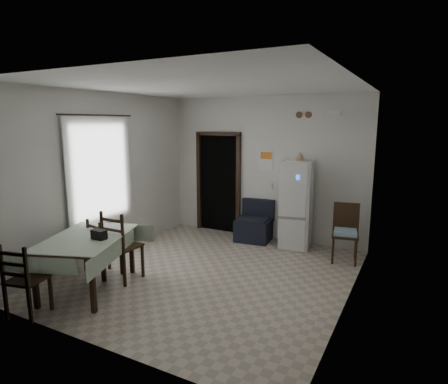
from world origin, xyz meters
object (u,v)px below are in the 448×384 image
corner_chair (345,234)px  dining_chair_far_right (123,245)px  dining_table (88,263)px  dining_chair_far_left (105,247)px  fridge (297,205)px  dining_chair_near_head (27,279)px  navy_seat (254,221)px

corner_chair → dining_chair_far_right: 3.69m
dining_table → dining_chair_far_left: size_ratio=1.63×
corner_chair → dining_table: (-3.06, -2.84, -0.11)m
fridge → dining_chair_near_head: 4.64m
dining_chair_far_left → dining_chair_far_right: size_ratio=0.84×
fridge → navy_seat: fridge is taller
dining_chair_far_right → fridge: bearing=-124.5°
corner_chair → dining_chair_far_right: size_ratio=0.92×
fridge → dining_chair_far_right: size_ratio=1.53×
fridge → dining_chair_far_right: 3.30m
navy_seat → dining_chair_near_head: (-1.28, -4.08, 0.07)m
dining_chair_near_head → dining_chair_far_left: bearing=-99.8°
corner_chair → dining_table: corner_chair is taller
corner_chair → dining_chair_far_right: bearing=-150.6°
dining_table → dining_chair_far_right: size_ratio=1.37×
dining_chair_far_right → dining_chair_near_head: 1.41m
corner_chair → dining_table: 4.17m
dining_chair_far_right → dining_chair_near_head: size_ratio=1.14×
dining_chair_far_left → dining_chair_far_right: bearing=-166.7°
fridge → navy_seat: size_ratio=2.06×
corner_chair → dining_chair_far_right: (-2.85, -2.35, 0.05)m
fridge → navy_seat: (-0.88, 0.00, -0.43)m
fridge → corner_chair: size_ratio=1.68×
navy_seat → dining_chair_near_head: size_ratio=0.85×
dining_table → dining_chair_far_left: 0.51m
dining_chair_far_left → dining_chair_near_head: 1.37m
dining_chair_far_right → dining_chair_far_left: bearing=1.9°
navy_seat → dining_chair_far_right: dining_chair_far_right is taller
fridge → navy_seat: bearing=173.3°
navy_seat → corner_chair: size_ratio=0.81×
dining_table → dining_chair_far_right: (0.21, 0.49, 0.16)m
navy_seat → fridge: bearing=-6.5°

